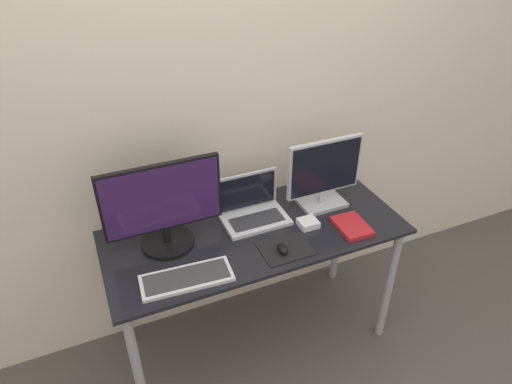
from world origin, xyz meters
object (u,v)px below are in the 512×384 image
monitor_right (324,174)px  keyboard (187,278)px  mouse (283,249)px  book (352,226)px  laptop (252,208)px  power_brick (308,223)px  monitor_left (163,207)px

monitor_right → keyboard: bearing=-161.9°
mouse → book: 0.39m
laptop → keyboard: laptop is taller
book → power_brick: bearing=151.9°
monitor_right → mouse: bearing=-143.3°
monitor_left → laptop: monitor_left is taller
keyboard → power_brick: size_ratio=4.34×
monitor_left → book: monitor_left is taller
monitor_right → book: size_ratio=2.01×
laptop → book: 0.49m
monitor_left → mouse: monitor_left is taller
keyboard → monitor_left: bearing=92.9°
keyboard → book: book is taller
book → power_brick: size_ratio=2.18×
keyboard → monitor_right: bearing=18.1°
monitor_right → mouse: (-0.36, -0.27, -0.16)m
monitor_left → power_brick: (0.66, -0.14, -0.19)m
laptop → power_brick: 0.28m
monitor_left → monitor_right: (0.81, 0.00, -0.03)m
book → power_brick: (-0.19, 0.10, 0.00)m
keyboard → laptop: bearing=35.3°
monitor_right → laptop: 0.40m
monitor_left → power_brick: 0.70m
keyboard → book: (0.83, 0.03, 0.00)m
laptop → keyboard: size_ratio=0.81×
monitor_left → keyboard: (0.01, -0.26, -0.20)m
laptop → book: (0.40, -0.28, -0.04)m
keyboard → mouse: bearing=-0.6°
power_brick → book: bearing=-28.1°
monitor_left → power_brick: monitor_left is taller
laptop → mouse: size_ratio=4.47×
mouse → book: mouse is taller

